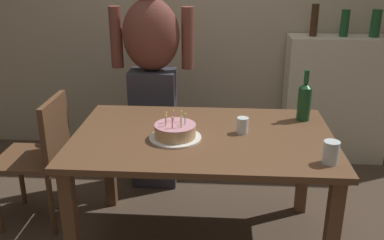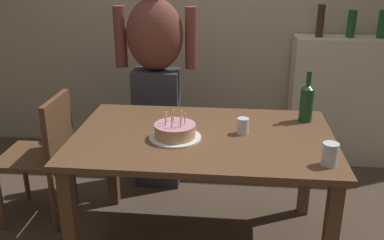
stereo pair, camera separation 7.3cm
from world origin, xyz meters
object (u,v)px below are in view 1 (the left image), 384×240
at_px(birthday_cake, 175,132).
at_px(person_man_bearded, 152,77).
at_px(dining_chair, 43,151).
at_px(wine_bottle, 304,101).
at_px(water_glass_near, 331,152).
at_px(water_glass_far, 243,125).

xyz_separation_m(birthday_cake, person_man_bearded, (-0.25, 0.83, 0.09)).
bearing_deg(dining_chair, wine_bottle, 93.33).
bearing_deg(birthday_cake, water_glass_near, -17.65).
height_order(water_glass_far, wine_bottle, wine_bottle).
xyz_separation_m(water_glass_near, person_man_bearded, (-1.06, 1.08, 0.07)).
bearing_deg(birthday_cake, water_glass_far, 16.17).
xyz_separation_m(water_glass_near, wine_bottle, (-0.03, 0.61, 0.07)).
bearing_deg(wine_bottle, birthday_cake, -155.18).
bearing_deg(water_glass_near, dining_chair, 163.18).
height_order(water_glass_near, person_man_bearded, person_man_bearded).
bearing_deg(water_glass_far, person_man_bearded, 131.53).
xyz_separation_m(birthday_cake, wine_bottle, (0.77, 0.36, 0.09)).
height_order(person_man_bearded, dining_chair, person_man_bearded).
relative_size(water_glass_near, water_glass_far, 1.25).
bearing_deg(water_glass_near, water_glass_far, 138.96).
distance_m(birthday_cake, water_glass_far, 0.40).
xyz_separation_m(person_man_bearded, dining_chair, (-0.64, -0.57, -0.36)).
bearing_deg(birthday_cake, person_man_bearded, 107.07).
relative_size(birthday_cake, dining_chair, 0.34).
bearing_deg(dining_chair, person_man_bearded, 131.46).
bearing_deg(water_glass_far, wine_bottle, 32.27).
bearing_deg(person_man_bearded, birthday_cake, 107.07).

